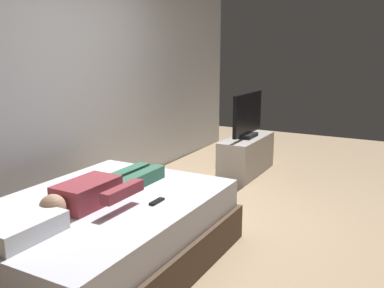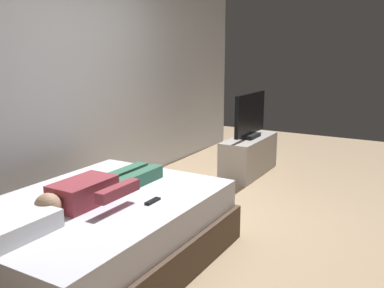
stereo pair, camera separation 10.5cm
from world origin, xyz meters
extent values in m
plane|color=tan|center=(0.00, 0.00, 0.00)|extent=(10.00, 10.00, 0.00)
cube|color=silver|center=(0.40, 1.73, 1.40)|extent=(6.40, 0.10, 2.80)
cube|color=brown|center=(-1.01, 0.52, 0.15)|extent=(2.05, 1.50, 0.30)
cube|color=white|center=(-1.01, 0.52, 0.42)|extent=(1.97, 1.42, 0.24)
cube|color=white|center=(-1.71, 0.52, 0.60)|extent=(0.48, 0.34, 0.12)
cube|color=#993842|center=(-1.11, 0.53, 0.63)|extent=(0.48, 0.28, 0.18)
sphere|color=tan|center=(-1.44, 0.53, 0.63)|extent=(0.18, 0.18, 0.18)
cube|color=#387056|center=(-0.57, 0.45, 0.60)|extent=(0.60, 0.11, 0.11)
cube|color=#387056|center=(-0.57, 0.61, 0.60)|extent=(0.60, 0.11, 0.11)
cube|color=#993842|center=(-1.05, 0.25, 0.67)|extent=(0.40, 0.08, 0.08)
cube|color=black|center=(-0.83, 0.11, 0.55)|extent=(0.15, 0.04, 0.02)
cube|color=#B7B2AD|center=(1.91, 0.48, 0.25)|extent=(1.10, 0.40, 0.50)
cube|color=black|center=(1.91, 0.48, 0.53)|extent=(0.32, 0.20, 0.05)
cube|color=black|center=(1.91, 0.48, 0.82)|extent=(0.88, 0.05, 0.54)
camera|label=1|loc=(-3.30, -1.54, 1.66)|focal=39.62mm
camera|label=2|loc=(-3.25, -1.64, 1.66)|focal=39.62mm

